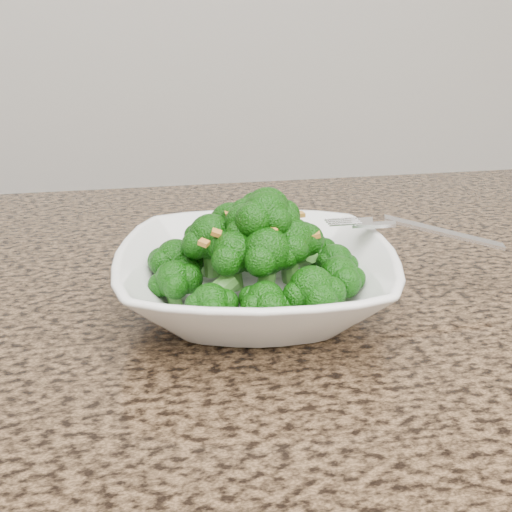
{
  "coord_description": "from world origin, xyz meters",
  "views": [
    {
      "loc": [
        -0.06,
        -0.09,
        1.14
      ],
      "look_at": [
        0.03,
        0.39,
        0.95
      ],
      "focal_mm": 45.0,
      "sensor_mm": 36.0,
      "label": 1
    }
  ],
  "objects": [
    {
      "name": "granite_counter",
      "position": [
        0.0,
        0.3,
        0.89
      ],
      "size": [
        1.64,
        1.04,
        0.03
      ],
      "primitive_type": "cube",
      "color": "brown",
      "rests_on": "cabinet"
    },
    {
      "name": "bowl",
      "position": [
        0.03,
        0.39,
        0.93
      ],
      "size": [
        0.26,
        0.26,
        0.06
      ],
      "primitive_type": "imported",
      "rotation": [
        0.0,
        0.0,
        -0.15
      ],
      "color": "white",
      "rests_on": "granite_counter"
    },
    {
      "name": "fork",
      "position": [
        0.16,
        0.41,
        0.96
      ],
      "size": [
        0.18,
        0.08,
        0.01
      ],
      "primitive_type": null,
      "rotation": [
        0.0,
        0.0,
        -0.32
      ],
      "color": "silver",
      "rests_on": "bowl"
    },
    {
      "name": "broccoli_pile",
      "position": [
        0.03,
        0.39,
        0.99
      ],
      "size": [
        0.2,
        0.2,
        0.07
      ],
      "primitive_type": null,
      "color": "#104D08",
      "rests_on": "bowl"
    },
    {
      "name": "garlic_topping",
      "position": [
        0.03,
        0.39,
        1.03
      ],
      "size": [
        0.12,
        0.12,
        0.01
      ],
      "primitive_type": null,
      "color": "#C98831",
      "rests_on": "broccoli_pile"
    }
  ]
}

